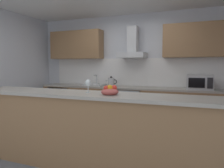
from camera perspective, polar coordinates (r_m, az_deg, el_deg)
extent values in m
cube|color=slate|center=(3.86, -2.67, -16.33)|extent=(5.93, 4.62, 0.02)
cube|color=silver|center=(5.36, 5.57, 3.90)|extent=(5.93, 0.12, 2.60)
cube|color=white|center=(5.29, 5.35, 3.14)|extent=(4.19, 0.02, 0.66)
cube|color=olive|center=(5.09, 4.30, -6.00)|extent=(4.34, 0.60, 0.86)
cube|color=#9E998E|center=(5.02, 4.33, -0.94)|extent=(4.34, 0.60, 0.04)
cube|color=olive|center=(3.03, -6.54, -12.33)|extent=(3.52, 0.52, 0.98)
cube|color=#9E998E|center=(2.92, -6.63, -2.72)|extent=(3.62, 0.64, 0.04)
cube|color=olive|center=(5.75, -9.24, 10.00)|extent=(1.39, 0.32, 0.70)
cube|color=olive|center=(4.95, 21.45, 10.61)|extent=(1.39, 0.32, 0.70)
cube|color=slate|center=(5.04, 4.88, -5.74)|extent=(0.60, 0.56, 0.80)
cube|color=black|center=(4.78, 3.85, -7.10)|extent=(0.50, 0.02, 0.48)
cube|color=#B7BABC|center=(4.72, 3.88, -2.29)|extent=(0.54, 0.02, 0.09)
cylinder|color=#B7BABC|center=(4.71, 3.75, -4.32)|extent=(0.49, 0.02, 0.02)
cube|color=white|center=(5.83, -12.50, -4.76)|extent=(0.58, 0.56, 0.85)
cube|color=silver|center=(5.59, -14.17, -5.19)|extent=(0.55, 0.02, 0.80)
cylinder|color=#B7BABC|center=(5.45, -12.42, -4.98)|extent=(0.02, 0.02, 0.38)
cube|color=#B7BABC|center=(4.73, 21.97, 0.44)|extent=(0.50, 0.36, 0.30)
cube|color=black|center=(4.54, 21.22, 0.30)|extent=(0.30, 0.02, 0.19)
cube|color=black|center=(4.55, 24.25, 0.20)|extent=(0.10, 0.01, 0.21)
cube|color=silver|center=(5.32, -4.60, -0.17)|extent=(0.50, 0.40, 0.04)
cylinder|color=#B7BABC|center=(5.42, -4.01, 1.07)|extent=(0.03, 0.03, 0.26)
cylinder|color=#B7BABC|center=(5.35, -4.39, 2.30)|extent=(0.03, 0.16, 0.03)
cylinder|color=#B7BABC|center=(5.09, -0.23, 0.50)|extent=(0.15, 0.15, 0.20)
sphere|color=black|center=(5.08, -0.23, 1.76)|extent=(0.06, 0.06, 0.06)
cone|color=#B7BABC|center=(5.13, -1.26, 0.98)|extent=(0.09, 0.04, 0.07)
torus|color=black|center=(5.06, 0.72, 0.59)|extent=(0.11, 0.02, 0.11)
cube|color=#B7BABC|center=(5.06, 5.30, 7.48)|extent=(0.62, 0.45, 0.12)
cube|color=#B7BABC|center=(5.14, 5.49, 11.47)|extent=(0.22, 0.22, 0.60)
cylinder|color=silver|center=(2.95, -6.24, -2.19)|extent=(0.07, 0.07, 0.01)
cylinder|color=silver|center=(2.95, -6.25, -1.26)|extent=(0.01, 0.01, 0.09)
ellipsoid|color=silver|center=(2.94, -6.26, 0.28)|extent=(0.08, 0.08, 0.10)
ellipsoid|color=#B24C47|center=(2.72, -0.58, -2.07)|extent=(0.22, 0.22, 0.09)
sphere|color=red|center=(2.71, -1.52, -1.10)|extent=(0.07, 0.07, 0.07)
sphere|color=red|center=(2.73, 0.53, -1.03)|extent=(0.07, 0.07, 0.07)
sphere|color=orange|center=(2.72, -0.58, -1.04)|extent=(0.08, 0.08, 0.08)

